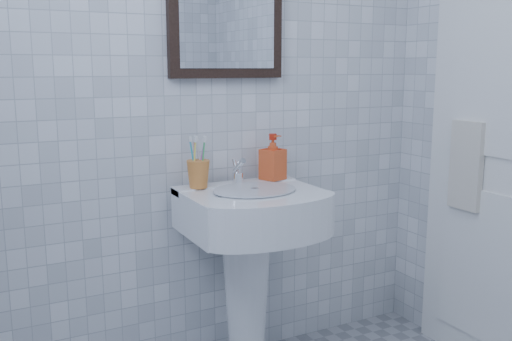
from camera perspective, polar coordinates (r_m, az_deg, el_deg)
wall_back at (r=2.36m, az=-6.03°, el=9.40°), size 2.20×0.02×2.50m
washbasin at (r=2.33m, az=-0.74°, el=-8.08°), size 0.53×0.39×0.82m
faucet at (r=2.34m, az=-1.82°, el=-0.25°), size 0.05×0.10×0.11m
toothbrush_cup at (r=2.27m, az=-5.79°, el=-0.36°), size 0.12×0.12×0.11m
soap_dispenser at (r=2.42m, az=1.69°, el=1.36°), size 0.11×0.11×0.19m
wall_mirror at (r=2.40m, az=-2.99°, el=16.63°), size 0.50×0.04×0.62m
bathroom_door at (r=2.50m, az=24.00°, el=2.86°), size 0.04×0.80×2.00m
towel_ring at (r=2.59m, az=20.83°, el=4.42°), size 0.01×0.18×0.18m
hand_towel at (r=2.59m, az=20.28°, el=0.46°), size 0.03×0.16×0.38m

